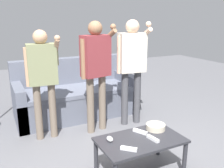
{
  "coord_description": "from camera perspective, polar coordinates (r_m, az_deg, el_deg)",
  "views": [
    {
      "loc": [
        -1.3,
        -2.14,
        1.56
      ],
      "look_at": [
        -0.08,
        0.31,
        0.82
      ],
      "focal_mm": 39.45,
      "sensor_mm": 36.0,
      "label": 1
    }
  ],
  "objects": [
    {
      "name": "ground_plane",
      "position": [
        2.95,
        4.33,
        -16.85
      ],
      "size": [
        12.0,
        12.0,
        0.0
      ],
      "primitive_type": "plane",
      "color": "slate"
    },
    {
      "name": "couch",
      "position": [
        4.12,
        -8.41,
        -2.71
      ],
      "size": [
        1.93,
        0.87,
        0.9
      ],
      "color": "slate",
      "rests_on": "ground"
    },
    {
      "name": "coffee_table",
      "position": [
        2.55,
        6.61,
        -13.61
      ],
      "size": [
        0.85,
        0.5,
        0.39
      ],
      "color": "#2D2D33",
      "rests_on": "ground"
    },
    {
      "name": "snack_bowl",
      "position": [
        2.73,
        10.07,
        -9.73
      ],
      "size": [
        0.21,
        0.21,
        0.06
      ],
      "primitive_type": "cylinder",
      "color": "beige",
      "rests_on": "coffee_table"
    },
    {
      "name": "game_remote_nunchuk",
      "position": [
        2.46,
        -0.51,
        -12.6
      ],
      "size": [
        0.06,
        0.09,
        0.05
      ],
      "color": "white",
      "rests_on": "coffee_table"
    },
    {
      "name": "player_left",
      "position": [
        3.21,
        -15.76,
        2.59
      ],
      "size": [
        0.42,
        0.31,
        1.42
      ],
      "color": "#756656",
      "rests_on": "ground"
    },
    {
      "name": "player_center",
      "position": [
        3.3,
        -3.76,
        4.6
      ],
      "size": [
        0.47,
        0.29,
        1.52
      ],
      "color": "#756656",
      "rests_on": "ground"
    },
    {
      "name": "player_right",
      "position": [
        3.54,
        4.61,
        5.47
      ],
      "size": [
        0.45,
        0.34,
        1.54
      ],
      "color": "#47474C",
      "rests_on": "ground"
    },
    {
      "name": "game_remote_wand_near",
      "position": [
        2.51,
        9.45,
        -12.39
      ],
      "size": [
        0.06,
        0.15,
        0.03
      ],
      "color": "white",
      "rests_on": "coffee_table"
    },
    {
      "name": "game_remote_wand_far",
      "position": [
        2.32,
        3.91,
        -14.74
      ],
      "size": [
        0.14,
        0.13,
        0.03
      ],
      "color": "white",
      "rests_on": "coffee_table"
    },
    {
      "name": "game_remote_wand_spare",
      "position": [
        2.63,
        6.53,
        -10.89
      ],
      "size": [
        0.1,
        0.16,
        0.03
      ],
      "color": "white",
      "rests_on": "coffee_table"
    }
  ]
}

